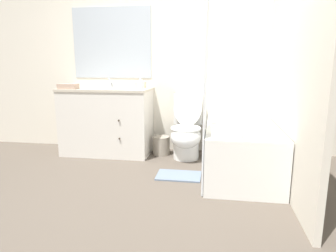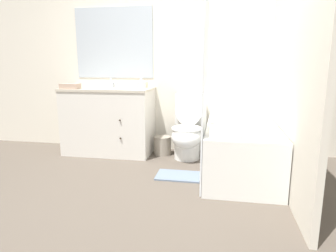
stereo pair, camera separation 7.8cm
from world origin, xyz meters
The scene contains 14 objects.
ground_plane centered at (0.00, 0.00, 0.00)m, with size 14.00×14.00×0.00m, color brown.
wall_back centered at (-0.01, 1.65, 1.25)m, with size 8.00×0.06×2.50m.
wall_right centered at (1.35, 0.82, 1.25)m, with size 0.05×2.63×2.50m.
vanity_cabinet centered at (-0.75, 1.34, 0.44)m, with size 1.16×0.61×0.87m.
sink_faucet centered at (-0.75, 1.54, 0.91)m, with size 0.14×0.12×0.12m.
toilet centered at (0.32, 1.29, 0.35)m, with size 0.38×0.65×0.84m.
bathtub centered at (0.95, 0.88, 0.27)m, with size 0.73×1.51×0.54m.
shower_curtain centered at (0.57, 0.45, 0.97)m, with size 0.01×0.60×1.93m.
wastebasket centered at (-0.02, 1.37, 0.12)m, with size 0.22×0.22×0.24m.
tissue_box centered at (-0.32, 1.49, 0.91)m, with size 0.13×0.12×0.10m.
soap_dispenser centered at (-0.27, 1.29, 0.93)m, with size 0.06×0.06×0.13m.
hand_towel_folded centered at (-1.17, 1.14, 0.90)m, with size 0.24×0.14×0.06m.
bath_towel_folded centered at (0.77, 0.29, 0.59)m, with size 0.27×0.18×0.11m.
bath_mat centered at (0.30, 0.62, 0.01)m, with size 0.47×0.31×0.02m.
Camera 1 is at (0.66, -2.39, 1.19)m, focal length 32.00 mm.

